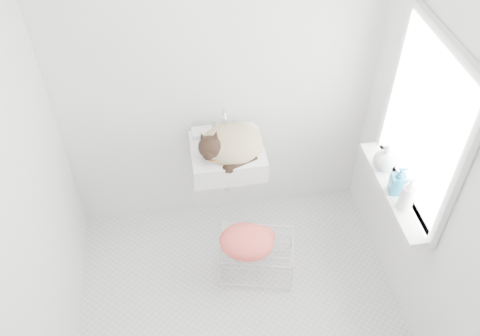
{
  "coord_description": "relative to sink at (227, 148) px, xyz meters",
  "views": [
    {
      "loc": [
        -0.3,
        -1.86,
        3.19
      ],
      "look_at": [
        0.07,
        0.5,
        0.88
      ],
      "focal_mm": 38.6,
      "sensor_mm": 36.0,
      "label": 1
    }
  ],
  "objects": [
    {
      "name": "bottle_b",
      "position": [
        0.98,
        -0.57,
        0.0
      ],
      "size": [
        0.11,
        0.11,
        0.2
      ],
      "primitive_type": "imported",
      "rotation": [
        0.0,
        0.0,
        1.36
      ],
      "color": "#135F79",
      "rests_on": "windowsill"
    },
    {
      "name": "left_wall",
      "position": [
        -1.12,
        -0.74,
        0.4
      ],
      "size": [
        0.02,
        2.0,
        2.5
      ],
      "primitive_type": "cube",
      "color": "white",
      "rests_on": "ground"
    },
    {
      "name": "towel",
      "position": [
        0.06,
        -0.45,
        -0.52
      ],
      "size": [
        0.44,
        0.37,
        0.16
      ],
      "primitive_type": "ellipsoid",
      "rotation": [
        0.0,
        0.0,
        -0.31
      ],
      "color": "#CB760A",
      "rests_on": "wire_rack"
    },
    {
      "name": "window_glass",
      "position": [
        1.06,
        -0.54,
        0.5
      ],
      "size": [
        0.01,
        0.8,
        1.0
      ],
      "primitive_type": "cube",
      "color": "white",
      "rests_on": "right_wall"
    },
    {
      "name": "wire_rack",
      "position": [
        0.14,
        -0.42,
        -0.7
      ],
      "size": [
        0.58,
        0.46,
        0.3
      ],
      "primitive_type": "cube",
      "rotation": [
        0.0,
        0.0,
        -0.24
      ],
      "color": "silver",
      "rests_on": "floor"
    },
    {
      "name": "cat",
      "position": [
        0.01,
        -0.02,
        0.04
      ],
      "size": [
        0.47,
        0.4,
        0.28
      ],
      "rotation": [
        0.0,
        0.0,
        0.12
      ],
      "color": "tan",
      "rests_on": "sink"
    },
    {
      "name": "windowsill",
      "position": [
        0.99,
        -0.54,
        -0.02
      ],
      "size": [
        0.16,
        0.88,
        0.04
      ],
      "primitive_type": "cube",
      "color": "white",
      "rests_on": "right_wall"
    },
    {
      "name": "back_wall",
      "position": [
        -0.02,
        0.26,
        0.4
      ],
      "size": [
        2.2,
        0.02,
        2.5
      ],
      "primitive_type": "cube",
      "color": "white",
      "rests_on": "ground"
    },
    {
      "name": "faucet",
      "position": [
        -0.0,
        0.18,
        0.14
      ],
      "size": [
        0.18,
        0.13,
        0.18
      ],
      "primitive_type": null,
      "color": "silver",
      "rests_on": "sink"
    },
    {
      "name": "floor",
      "position": [
        -0.02,
        -0.74,
        -0.85
      ],
      "size": [
        2.2,
        2.0,
        0.02
      ],
      "primitive_type": "cube",
      "color": "silver",
      "rests_on": "ground"
    },
    {
      "name": "sink",
      "position": [
        0.0,
        0.0,
        0.0
      ],
      "size": [
        0.5,
        0.43,
        0.2
      ],
      "primitive_type": "cube",
      "color": "white",
      "rests_on": "back_wall"
    },
    {
      "name": "right_wall",
      "position": [
        1.08,
        -0.74,
        0.4
      ],
      "size": [
        0.02,
        2.0,
        2.5
      ],
      "primitive_type": "cube",
      "color": "white",
      "rests_on": "ground"
    },
    {
      "name": "bottle_a",
      "position": [
        0.98,
        -0.71,
        0.0
      ],
      "size": [
        0.1,
        0.1,
        0.2
      ],
      "primitive_type": "imported",
      "rotation": [
        0.0,
        0.0,
        4.24
      ],
      "color": "white",
      "rests_on": "windowsill"
    },
    {
      "name": "window_frame",
      "position": [
        1.05,
        -0.54,
        0.5
      ],
      "size": [
        0.04,
        0.9,
        1.1
      ],
      "primitive_type": "cube",
      "color": "white",
      "rests_on": "right_wall"
    },
    {
      "name": "bottle_c",
      "position": [
        0.98,
        -0.35,
        0.0
      ],
      "size": [
        0.17,
        0.17,
        0.19
      ],
      "primitive_type": "imported",
      "rotation": [
        0.0,
        0.0,
        4.5
      ],
      "color": "silver",
      "rests_on": "windowsill"
    }
  ]
}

